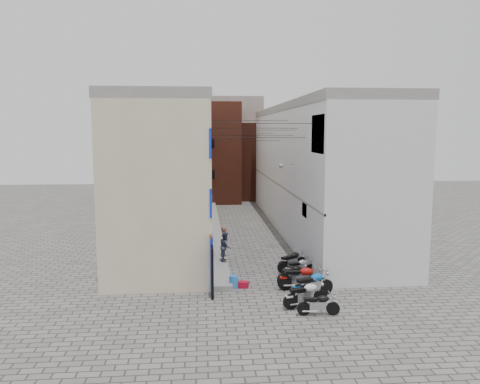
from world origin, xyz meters
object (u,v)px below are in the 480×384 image
object	(u,v)px
person_a	(225,241)
water_jug_near	(233,282)
motorcycle_d	(301,276)
motorcycle_g	(292,260)
motorcycle_f	(300,266)
motorcycle_b	(306,293)
water_jug_far	(235,283)
motorcycle_e	(294,273)
person_b	(225,246)
motorcycle_c	(312,283)
motorcycle_a	(318,303)
red_crate	(244,285)

from	to	relation	value
person_a	water_jug_near	bearing A→B (deg)	-178.52
motorcycle_d	motorcycle_g	bearing A→B (deg)	178.44
motorcycle_d	motorcycle_f	distance (m)	2.04
motorcycle_b	motorcycle_d	distance (m)	2.10
water_jug_far	motorcycle_g	bearing A→B (deg)	38.39
motorcycle_g	person_a	bearing A→B (deg)	-156.37
motorcycle_b	motorcycle_g	world-z (taller)	motorcycle_b
person_a	motorcycle_e	bearing A→B (deg)	-144.88
motorcycle_e	person_b	distance (m)	4.50
motorcycle_f	person_b	bearing A→B (deg)	-139.36
motorcycle_c	motorcycle_f	size ratio (longest dim) A/B	1.26
motorcycle_c	motorcycle_f	xyz separation A→B (m)	(0.10, 3.02, -0.13)
water_jug_far	motorcycle_d	bearing A→B (deg)	-10.11
motorcycle_f	water_jug_near	bearing A→B (deg)	-84.48
motorcycle_b	motorcycle_f	distance (m)	4.13
motorcycle_a	motorcycle_e	size ratio (longest dim) A/B	0.96
motorcycle_c	motorcycle_d	world-z (taller)	motorcycle_c
water_jug_near	water_jug_far	distance (m)	0.12
person_b	water_jug_far	size ratio (longest dim) A/B	3.46
person_a	person_b	world-z (taller)	person_a
motorcycle_a	person_a	distance (m)	8.80
motorcycle_b	water_jug_near	bearing A→B (deg)	-149.45
motorcycle_b	person_b	size ratio (longest dim) A/B	1.27
motorcycle_g	water_jug_far	distance (m)	3.98
motorcycle_e	motorcycle_d	bearing A→B (deg)	-10.33
motorcycle_f	motorcycle_g	xyz separation A→B (m)	(-0.21, 0.99, 0.06)
water_jug_far	water_jug_near	bearing A→B (deg)	180.00
person_a	water_jug_near	size ratio (longest dim) A/B	2.95
person_a	red_crate	world-z (taller)	person_a
motorcycle_b	person_a	distance (m)	7.85
motorcycle_b	person_b	distance (m)	6.95
person_b	motorcycle_e	bearing A→B (deg)	-132.81
motorcycle_b	motorcycle_f	size ratio (longest dim) A/B	1.15
motorcycle_b	water_jug_far	size ratio (longest dim) A/B	4.41
motorcycle_d	red_crate	xyz separation A→B (m)	(-2.57, 0.53, -0.49)
motorcycle_f	red_crate	bearing A→B (deg)	-81.14
motorcycle_b	motorcycle_d	xyz separation A→B (m)	(0.27, 2.08, 0.05)
motorcycle_c	water_jug_near	size ratio (longest dim) A/B	3.84
motorcycle_c	person_b	distance (m)	6.27
motorcycle_b	person_a	size ratio (longest dim) A/B	1.19
motorcycle_a	motorcycle_e	bearing A→B (deg)	-173.23
person_b	motorcycle_c	bearing A→B (deg)	-141.99
motorcycle_d	motorcycle_e	world-z (taller)	motorcycle_d
motorcycle_b	motorcycle_f	xyz separation A→B (m)	(0.63, 4.09, -0.08)
motorcycle_e	person_b	bearing A→B (deg)	-158.05
motorcycle_e	person_a	size ratio (longest dim) A/B	1.04
person_a	motorcycle_b	bearing A→B (deg)	-158.34
person_b	motorcycle_f	bearing A→B (deg)	-117.20
person_a	red_crate	distance (m)	4.79
motorcycle_e	motorcycle_g	xyz separation A→B (m)	(0.33, 2.07, 0.05)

